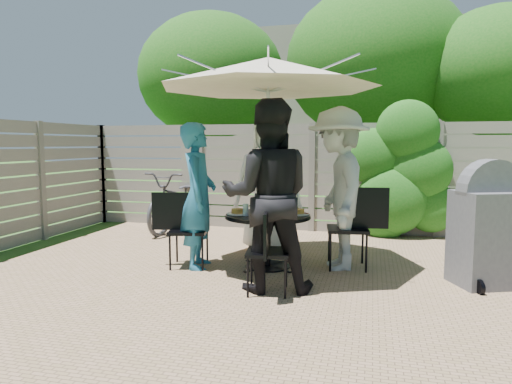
% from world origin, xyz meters
% --- Properties ---
extents(backyard_envelope, '(60.00, 60.00, 5.00)m').
position_xyz_m(backyard_envelope, '(0.09, 10.29, 2.61)').
color(backyard_envelope, '#2D571B').
rests_on(backyard_envelope, ground).
extents(patio_table, '(1.20, 1.20, 0.66)m').
position_xyz_m(patio_table, '(-0.21, 0.57, 0.46)').
color(patio_table, black).
rests_on(patio_table, ground).
extents(umbrella, '(3.07, 3.07, 2.49)m').
position_xyz_m(umbrella, '(-0.21, 0.57, 2.31)').
color(umbrella, silver).
rests_on(umbrella, ground).
extents(chair_back, '(0.51, 0.73, 0.98)m').
position_xyz_m(chair_back, '(-0.42, 1.51, 0.30)').
color(chair_back, black).
rests_on(chair_back, ground).
extents(person_back, '(1.04, 0.79, 1.90)m').
position_xyz_m(person_back, '(-0.39, 1.38, 0.95)').
color(person_back, white).
rests_on(person_back, ground).
extents(chair_left, '(0.70, 0.53, 0.92)m').
position_xyz_m(chair_left, '(-1.15, 0.36, 0.28)').
color(chair_left, black).
rests_on(chair_left, ground).
extents(person_left, '(0.55, 0.71, 1.75)m').
position_xyz_m(person_left, '(-1.02, 0.39, 0.87)').
color(person_left, '#21688F').
rests_on(person_left, ground).
extents(chair_front, '(0.48, 0.65, 0.87)m').
position_xyz_m(chair_front, '(0.00, -0.37, 0.26)').
color(chair_front, black).
rests_on(chair_front, ground).
extents(person_front, '(1.08, 0.93, 1.94)m').
position_xyz_m(person_front, '(-0.03, -0.24, 0.97)').
color(person_front, black).
rests_on(person_front, ground).
extents(chair_right, '(0.74, 0.53, 0.99)m').
position_xyz_m(chair_right, '(0.73, 0.78, 0.30)').
color(chair_right, black).
rests_on(chair_right, ground).
extents(person_right, '(0.97, 1.37, 1.93)m').
position_xyz_m(person_right, '(0.60, 0.76, 0.96)').
color(person_right, '#B2B4AF').
rests_on(person_right, ground).
extents(plate_back, '(0.26, 0.26, 0.06)m').
position_xyz_m(plate_back, '(-0.29, 0.92, 0.68)').
color(plate_back, white).
rests_on(plate_back, patio_table).
extents(plate_left, '(0.26, 0.26, 0.06)m').
position_xyz_m(plate_left, '(-0.56, 0.49, 0.68)').
color(plate_left, white).
rests_on(plate_left, patio_table).
extents(plate_front, '(0.26, 0.26, 0.06)m').
position_xyz_m(plate_front, '(-0.13, 0.22, 0.68)').
color(plate_front, white).
rests_on(plate_front, patio_table).
extents(plate_right, '(0.26, 0.26, 0.06)m').
position_xyz_m(plate_right, '(0.14, 0.65, 0.68)').
color(plate_right, white).
rests_on(plate_right, patio_table).
extents(glass_back, '(0.07, 0.07, 0.14)m').
position_xyz_m(glass_back, '(-0.37, 0.80, 0.73)').
color(glass_back, silver).
rests_on(glass_back, patio_table).
extents(glass_left, '(0.07, 0.07, 0.14)m').
position_xyz_m(glass_left, '(-0.44, 0.41, 0.73)').
color(glass_left, silver).
rests_on(glass_left, patio_table).
extents(glass_front, '(0.07, 0.07, 0.14)m').
position_xyz_m(glass_front, '(-0.05, 0.34, 0.73)').
color(glass_front, silver).
rests_on(glass_front, patio_table).
extents(glass_right, '(0.07, 0.07, 0.14)m').
position_xyz_m(glass_right, '(0.02, 0.73, 0.73)').
color(glass_right, silver).
rests_on(glass_right, patio_table).
extents(syrup_jug, '(0.09, 0.09, 0.16)m').
position_xyz_m(syrup_jug, '(-0.28, 0.61, 0.74)').
color(syrup_jug, '#59280C').
rests_on(syrup_jug, patio_table).
extents(coffee_cup, '(0.08, 0.08, 0.12)m').
position_xyz_m(coffee_cup, '(-0.16, 0.81, 0.72)').
color(coffee_cup, '#C6B293').
rests_on(coffee_cup, patio_table).
extents(bicycle, '(0.86, 2.02, 1.03)m').
position_xyz_m(bicycle, '(-2.24, 2.60, 0.52)').
color(bicycle, '#333338').
rests_on(bicycle, ground).
extents(bbq_grill, '(0.80, 0.72, 1.34)m').
position_xyz_m(bbq_grill, '(2.18, 0.45, 0.61)').
color(bbq_grill, '#57575C').
rests_on(bbq_grill, ground).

